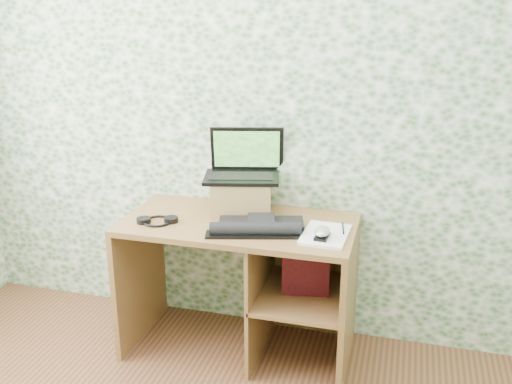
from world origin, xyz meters
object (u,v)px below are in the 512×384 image
(desk, at_px, (255,268))
(laptop, at_px, (244,166))
(notepad, at_px, (325,235))
(riser, at_px, (242,196))
(keyboard, at_px, (259,226))

(desk, height_order, laptop, laptop)
(desk, bearing_deg, notepad, -14.23)
(desk, relative_size, notepad, 3.96)
(notepad, bearing_deg, laptop, 154.90)
(riser, distance_m, notepad, 0.54)
(riser, bearing_deg, keyboard, -56.11)
(desk, xyz_separation_m, riser, (-0.10, 0.12, 0.36))
(notepad, bearing_deg, keyboard, -173.76)
(laptop, height_order, notepad, laptop)
(riser, height_order, laptop, laptop)
(laptop, bearing_deg, notepad, -41.33)
(desk, height_order, notepad, notepad)
(riser, bearing_deg, notepad, -23.62)
(desk, height_order, riser, riser)
(keyboard, relative_size, notepad, 1.62)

